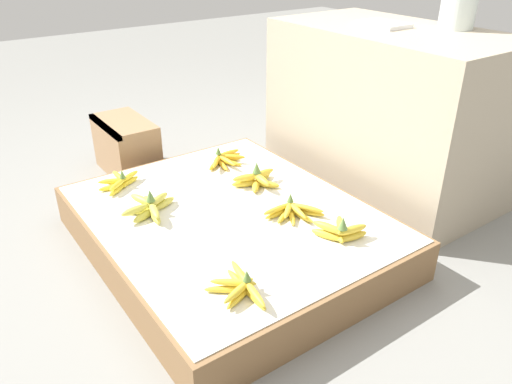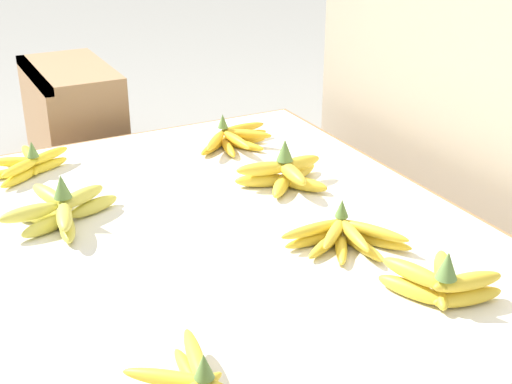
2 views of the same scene
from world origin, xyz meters
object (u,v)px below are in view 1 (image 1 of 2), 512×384
(banana_bunch_front_left, at_px, (119,182))
(banana_bunch_middle_midleft, at_px, (257,179))
(banana_bunch_middle_right, at_px, (340,230))
(banana_bunch_front_right, at_px, (241,287))
(wooden_crate, at_px, (126,147))
(foam_tray_white, at_px, (383,24))
(banana_bunch_front_midleft, at_px, (149,207))
(banana_bunch_middle_midright, at_px, (292,211))
(glass_jar, at_px, (459,6))
(banana_bunch_middle_left, at_px, (225,160))

(banana_bunch_front_left, distance_m, banana_bunch_middle_midleft, 0.59)
(banana_bunch_middle_right, bearing_deg, banana_bunch_front_right, -83.86)
(wooden_crate, bearing_deg, foam_tray_white, 50.01)
(banana_bunch_front_midleft, height_order, foam_tray_white, foam_tray_white)
(banana_bunch_front_midleft, bearing_deg, banana_bunch_middle_midleft, 84.19)
(banana_bunch_middle_midleft, height_order, banana_bunch_middle_right, banana_bunch_middle_midleft)
(banana_bunch_front_midleft, relative_size, banana_bunch_middle_midright, 1.14)
(banana_bunch_front_left, xyz_separation_m, banana_bunch_middle_midleft, (0.33, 0.48, 0.01))
(banana_bunch_front_right, relative_size, glass_jar, 1.31)
(banana_bunch_middle_midleft, relative_size, glass_jar, 1.16)
(banana_bunch_front_midleft, xyz_separation_m, banana_bunch_middle_left, (-0.22, 0.48, -0.01))
(banana_bunch_middle_midleft, bearing_deg, banana_bunch_front_right, -39.31)
(banana_bunch_middle_midright, relative_size, banana_bunch_middle_right, 1.32)
(banana_bunch_middle_left, bearing_deg, glass_jar, 60.55)
(banana_bunch_middle_right, relative_size, glass_jar, 0.90)
(wooden_crate, distance_m, banana_bunch_front_left, 0.51)
(glass_jar, bearing_deg, foam_tray_white, -136.61)
(banana_bunch_front_right, bearing_deg, banana_bunch_middle_right, 96.14)
(banana_bunch_front_midleft, xyz_separation_m, banana_bunch_front_right, (0.60, 0.02, -0.01))
(banana_bunch_front_midleft, distance_m, glass_jar, 1.54)
(wooden_crate, distance_m, banana_bunch_middle_midright, 1.10)
(banana_bunch_middle_midright, relative_size, foam_tray_white, 1.02)
(banana_bunch_front_midleft, distance_m, foam_tray_white, 1.29)
(banana_bunch_front_midleft, bearing_deg, foam_tray_white, 87.38)
(banana_bunch_front_right, bearing_deg, wooden_crate, 172.27)
(foam_tray_white, bearing_deg, banana_bunch_front_midleft, -92.62)
(banana_bunch_middle_left, distance_m, banana_bunch_middle_right, 0.78)
(banana_bunch_front_left, height_order, banana_bunch_front_right, same)
(banana_bunch_front_midleft, relative_size, banana_bunch_middle_right, 1.50)
(foam_tray_white, bearing_deg, banana_bunch_middle_left, -112.32)
(banana_bunch_middle_midright, bearing_deg, banana_bunch_front_right, -57.23)
(banana_bunch_middle_right, bearing_deg, foam_tray_white, 126.54)
(banana_bunch_middle_right, bearing_deg, banana_bunch_front_left, -149.78)
(glass_jar, height_order, foam_tray_white, glass_jar)
(banana_bunch_front_right, xyz_separation_m, foam_tray_white, (-0.55, 1.13, 0.58))
(banana_bunch_middle_left, bearing_deg, banana_bunch_front_midleft, -65.30)
(banana_bunch_middle_left, distance_m, banana_bunch_middle_midleft, 0.27)
(banana_bunch_front_midleft, height_order, banana_bunch_middle_left, banana_bunch_front_midleft)
(wooden_crate, height_order, banana_bunch_middle_midleft, wooden_crate)
(banana_bunch_front_left, height_order, banana_bunch_middle_midleft, banana_bunch_middle_midleft)
(banana_bunch_middle_right, relative_size, foam_tray_white, 0.77)
(banana_bunch_middle_midright, xyz_separation_m, glass_jar, (-0.06, 0.92, 0.67))
(banana_bunch_front_right, xyz_separation_m, glass_jar, (-0.33, 1.34, 0.66))
(banana_bunch_front_midleft, bearing_deg, glass_jar, 78.62)
(banana_bunch_middle_right, height_order, glass_jar, glass_jar)
(wooden_crate, distance_m, foam_tray_white, 1.39)
(banana_bunch_front_left, bearing_deg, banana_bunch_middle_midright, 35.86)
(banana_bunch_front_right, distance_m, banana_bunch_middle_midleft, 0.71)
(banana_bunch_front_left, relative_size, foam_tray_white, 0.93)
(banana_bunch_front_left, xyz_separation_m, foam_tray_white, (0.34, 1.16, 0.58))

